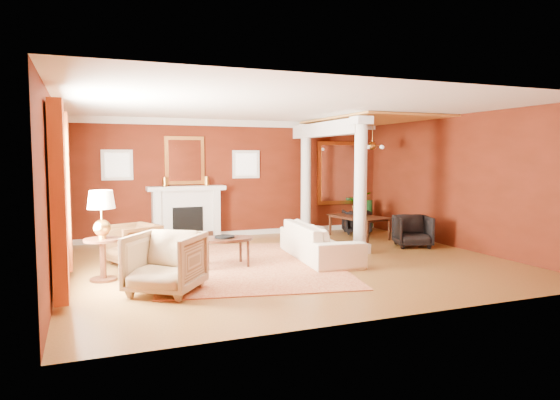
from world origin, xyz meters
name	(u,v)px	position (x,y,z in m)	size (l,w,h in m)	color
ground	(289,262)	(0.00, 0.00, 0.00)	(8.00, 8.00, 0.00)	brown
room_shell	(290,155)	(0.00, 0.00, 2.02)	(8.04, 7.04, 2.92)	#5D1B0D
fireplace	(187,213)	(-1.30, 3.32, 0.65)	(1.85, 0.42, 1.29)	silver
overmantel_mirror	(185,160)	(-1.30, 3.45, 1.90)	(0.95, 0.07, 1.15)	gold
flank_window_left	(117,165)	(-2.85, 3.46, 1.80)	(0.70, 0.07, 0.70)	silver
flank_window_right	(246,164)	(0.25, 3.46, 1.80)	(0.70, 0.07, 0.70)	silver
left_window	(61,195)	(-3.89, -0.60, 1.42)	(0.21, 2.55, 2.60)	white
column_front	(361,184)	(1.70, 0.30, 1.43)	(0.36, 0.36, 2.80)	silver
column_back	(306,179)	(1.70, 3.00, 1.43)	(0.36, 0.36, 2.80)	silver
header_beam	(326,129)	(1.70, 1.90, 2.62)	(0.30, 3.20, 0.32)	silver
amber_ceiling	(372,120)	(2.85, 1.75, 2.87)	(2.30, 3.40, 0.04)	gold
dining_mirror	(339,173)	(2.90, 3.45, 1.55)	(1.30, 0.07, 1.70)	gold
chandelier	(372,146)	(2.90, 1.80, 2.25)	(0.60, 0.62, 0.75)	#B38238
crown_trim	(236,123)	(0.00, 3.46, 2.82)	(8.00, 0.08, 0.16)	silver
base_trim	(237,233)	(0.00, 3.46, 0.06)	(8.00, 0.08, 0.12)	silver
rug	(250,264)	(-0.78, 0.04, 0.01)	(3.19, 4.25, 0.02)	maroon
sofa	(320,235)	(0.67, 0.08, 0.46)	(2.37, 0.69, 0.93)	#F2E4CB
armchair_leopard	(133,242)	(-2.76, 0.86, 0.41)	(0.81, 0.75, 0.83)	black
armchair_stripe	(165,260)	(-2.51, -1.35, 0.49)	(0.95, 0.89, 0.98)	tan
coffee_table	(225,240)	(-1.24, 0.05, 0.48)	(1.05, 1.05, 0.53)	black
coffee_book	(221,232)	(-1.31, 0.08, 0.63)	(0.14, 0.02, 0.20)	black
side_table	(102,220)	(-3.32, -0.21, 0.97)	(0.58, 0.58, 1.45)	black
dining_table	(360,220)	(2.72, 2.03, 0.43)	(1.53, 0.54, 0.85)	black
dining_chair_near	(413,230)	(3.16, 0.50, 0.38)	(0.75, 0.70, 0.77)	black
dining_chair_far	(356,220)	(3.00, 2.69, 0.34)	(0.65, 0.61, 0.67)	black
green_urn	(366,218)	(3.50, 3.00, 0.33)	(0.35, 0.35, 0.84)	#15421A
potted_plant	(360,194)	(2.74, 2.05, 1.09)	(0.54, 0.60, 0.47)	#26591E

